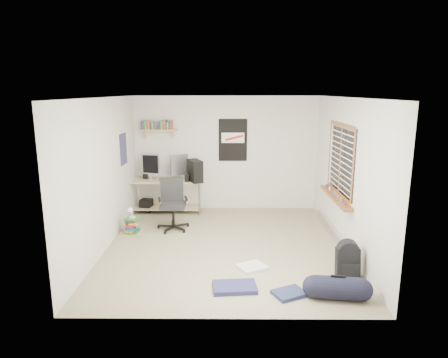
{
  "coord_description": "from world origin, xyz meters",
  "views": [
    {
      "loc": [
        0.03,
        -6.44,
        2.61
      ],
      "look_at": [
        -0.03,
        0.25,
        1.12
      ],
      "focal_mm": 32.0,
      "sensor_mm": 36.0,
      "label": 1
    }
  ],
  "objects_px": {
    "office_chair": "(173,204)",
    "backpack": "(347,263)",
    "duffel_bag": "(337,289)",
    "book_stack": "(132,226)",
    "desk": "(166,195)"
  },
  "relations": [
    {
      "from": "desk",
      "to": "office_chair",
      "type": "distance_m",
      "value": 1.21
    },
    {
      "from": "office_chair",
      "to": "duffel_bag",
      "type": "relative_size",
      "value": 1.66
    },
    {
      "from": "backpack",
      "to": "book_stack",
      "type": "distance_m",
      "value": 3.91
    },
    {
      "from": "backpack",
      "to": "duffel_bag",
      "type": "relative_size",
      "value": 0.73
    },
    {
      "from": "office_chair",
      "to": "backpack",
      "type": "xyz_separation_m",
      "value": [
        2.75,
        -1.97,
        -0.29
      ]
    },
    {
      "from": "office_chair",
      "to": "book_stack",
      "type": "relative_size",
      "value": 2.08
    },
    {
      "from": "backpack",
      "to": "duffel_bag",
      "type": "height_order",
      "value": "duffel_bag"
    },
    {
      "from": "duffel_bag",
      "to": "book_stack",
      "type": "xyz_separation_m",
      "value": [
        -3.19,
        2.38,
        0.01
      ]
    },
    {
      "from": "backpack",
      "to": "book_stack",
      "type": "relative_size",
      "value": 0.91
    },
    {
      "from": "desk",
      "to": "duffel_bag",
      "type": "xyz_separation_m",
      "value": [
        2.74,
        -3.78,
        -0.22
      ]
    },
    {
      "from": "book_stack",
      "to": "backpack",
      "type": "bearing_deg",
      "value": -26.33
    },
    {
      "from": "desk",
      "to": "book_stack",
      "type": "relative_size",
      "value": 3.44
    },
    {
      "from": "backpack",
      "to": "duffel_bag",
      "type": "xyz_separation_m",
      "value": [
        -0.31,
        -0.64,
        -0.06
      ]
    },
    {
      "from": "office_chair",
      "to": "book_stack",
      "type": "xyz_separation_m",
      "value": [
        -0.75,
        -0.24,
        -0.34
      ]
    },
    {
      "from": "office_chair",
      "to": "book_stack",
      "type": "height_order",
      "value": "office_chair"
    }
  ]
}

